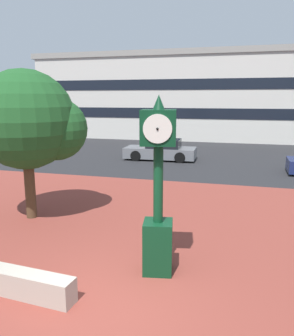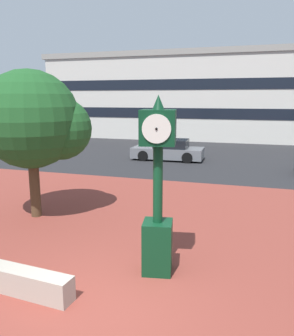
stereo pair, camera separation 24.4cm
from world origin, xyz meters
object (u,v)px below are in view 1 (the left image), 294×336
Objects in this scene: street_clock at (158,192)px; plaza_tree at (32,122)px; car_street_near at (161,150)px; civic_building at (200,96)px.

plaza_tree is at bearing 141.67° from street_clock.
car_street_near is 16.23m from civic_building.
civic_building reaches higher than plaza_tree.
plaza_tree reaches higher than street_clock.
civic_building is at bearing 85.96° from plaza_tree.
street_clock is 0.87× the size of car_street_near.
plaza_tree is at bearing -94.04° from civic_building.
civic_building is (-2.67, 29.70, 2.13)m from street_clock.
plaza_tree is 1.05× the size of car_street_near.
street_clock is at bearing -169.23° from car_street_near.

